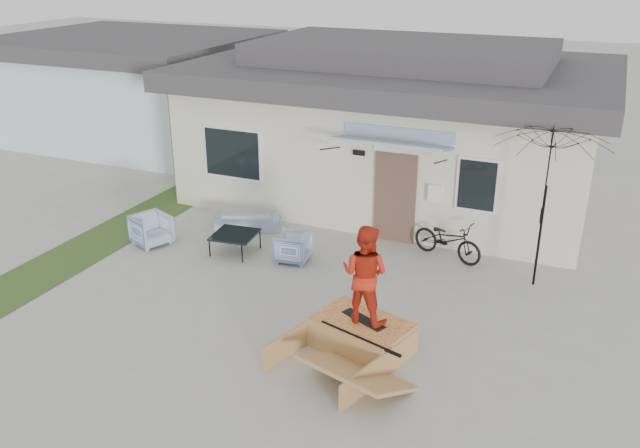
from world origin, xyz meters
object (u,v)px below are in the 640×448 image
at_px(armchair_left, 151,228).
at_px(armchair_right, 293,246).
at_px(patio_umbrella, 544,203).
at_px(skater, 365,272).
at_px(bicycle, 448,236).
at_px(skate_ramp, 361,335).
at_px(coffee_table, 235,243).
at_px(skateboard, 364,319).
at_px(loveseat, 248,217).

height_order(armchair_left, armchair_right, armchair_left).
relative_size(patio_umbrella, skater, 1.52).
height_order(bicycle, skate_ramp, bicycle).
bearing_deg(armchair_left, skater, -86.81).
bearing_deg(skate_ramp, armchair_right, 150.53).
bearing_deg(armchair_right, bicycle, 108.37).
xyz_separation_m(armchair_left, coffee_table, (1.98, 0.36, -0.16)).
bearing_deg(skateboard, patio_umbrella, 81.71).
bearing_deg(armchair_right, skateboard, 37.06).
relative_size(bicycle, skater, 0.98).
height_order(armchair_right, skateboard, armchair_right).
height_order(loveseat, patio_umbrella, patio_umbrella).
bearing_deg(coffee_table, skateboard, -32.36).
height_order(coffee_table, skate_ramp, skate_ramp).
distance_m(bicycle, skater, 4.19).
relative_size(armchair_left, coffee_table, 0.86).
bearing_deg(armchair_right, skate_ramp, 36.35).
relative_size(bicycle, skate_ramp, 0.79).
xyz_separation_m(armchair_left, armchair_right, (3.33, 0.48, -0.04)).
bearing_deg(armchair_right, loveseat, -131.13).
distance_m(armchair_left, coffee_table, 2.02).
relative_size(armchair_left, bicycle, 0.47).
xyz_separation_m(armchair_left, skate_ramp, (5.88, -2.18, -0.13)).
xyz_separation_m(armchair_right, patio_umbrella, (4.93, 0.93, 1.39)).
bearing_deg(patio_umbrella, skate_ramp, -123.53).
height_order(patio_umbrella, skate_ramp, patio_umbrella).
relative_size(loveseat, bicycle, 0.94).
bearing_deg(loveseat, skater, 116.78).
bearing_deg(skater, armchair_left, -14.06).
height_order(coffee_table, bicycle, bicycle).
height_order(loveseat, skate_ramp, loveseat).
xyz_separation_m(armchair_left, bicycle, (6.36, 1.95, 0.14)).
bearing_deg(bicycle, armchair_left, 125.25).
height_order(patio_umbrella, skater, skater).
bearing_deg(skater, armchair_right, -39.68).
distance_m(armchair_left, skater, 6.35).
bearing_deg(coffee_table, skater, -32.36).
xyz_separation_m(skate_ramp, skateboard, (0.01, 0.05, 0.29)).
xyz_separation_m(bicycle, skate_ramp, (-0.47, -4.12, -0.27)).
relative_size(coffee_table, skate_ramp, 0.44).
height_order(bicycle, patio_umbrella, patio_umbrella).
bearing_deg(loveseat, coffee_table, 85.03).
distance_m(patio_umbrella, skate_ramp, 4.55).
distance_m(coffee_table, bicycle, 4.67).
relative_size(skateboard, skater, 0.51).
bearing_deg(coffee_table, bicycle, 19.94).
bearing_deg(skateboard, armchair_left, -174.37).
relative_size(loveseat, skater, 0.92).
xyz_separation_m(loveseat, armchair_right, (1.75, -1.16, 0.05)).
distance_m(coffee_table, skateboard, 4.65).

